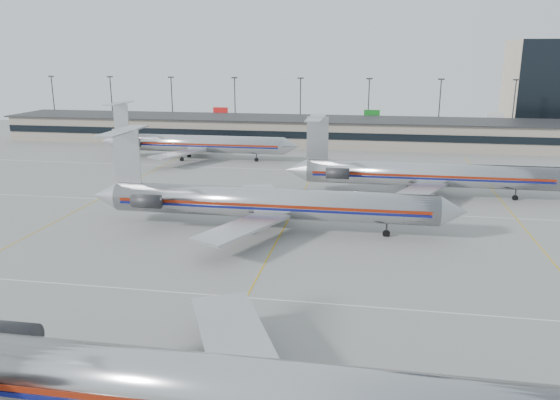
# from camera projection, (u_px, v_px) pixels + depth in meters

# --- Properties ---
(ground) EXTENTS (260.00, 260.00, 0.00)m
(ground) POSITION_uv_depth(u_px,v_px,m) (215.00, 356.00, 39.76)
(ground) COLOR gray
(ground) RESTS_ON ground
(apron_markings) EXTENTS (160.00, 0.15, 0.02)m
(apron_markings) POSITION_uv_depth(u_px,v_px,m) (246.00, 298.00, 49.27)
(apron_markings) COLOR silver
(apron_markings) RESTS_ON ground
(terminal) EXTENTS (162.00, 17.00, 6.25)m
(terminal) POSITION_uv_depth(u_px,v_px,m) (329.00, 131.00, 132.18)
(terminal) COLOR gray
(terminal) RESTS_ON ground
(light_mast_row) EXTENTS (163.60, 0.40, 15.28)m
(light_mast_row) POSITION_uv_depth(u_px,v_px,m) (334.00, 104.00, 144.13)
(light_mast_row) COLOR #38383D
(light_mast_row) RESTS_ON ground
(jet_foreground) EXTENTS (49.15, 28.94, 12.86)m
(jet_foreground) POSITION_uv_depth(u_px,v_px,m) (220.00, 390.00, 29.50)
(jet_foreground) COLOR #B9B9BE
(jet_foreground) RESTS_ON ground
(jet_second_row) EXTENTS (47.02, 27.68, 12.31)m
(jet_second_row) POSITION_uv_depth(u_px,v_px,m) (264.00, 202.00, 67.34)
(jet_second_row) COLOR #B9B9BE
(jet_second_row) RESTS_ON ground
(jet_third_row) EXTENTS (44.07, 27.11, 12.05)m
(jet_third_row) POSITION_uv_depth(u_px,v_px,m) (423.00, 174.00, 83.46)
(jet_third_row) COLOR #B9B9BE
(jet_third_row) RESTS_ON ground
(jet_back_row) EXTENTS (42.54, 26.17, 11.63)m
(jet_back_row) POSITION_uv_depth(u_px,v_px,m) (194.00, 143.00, 112.98)
(jet_back_row) COLOR #B9B9BE
(jet_back_row) RESTS_ON ground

